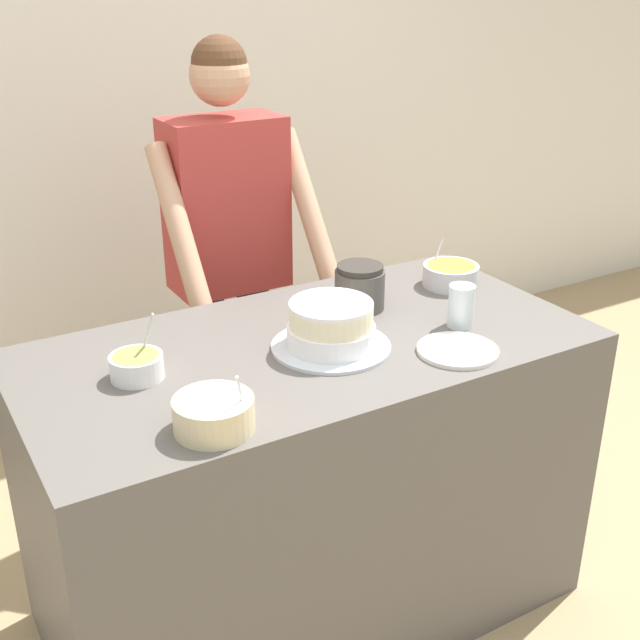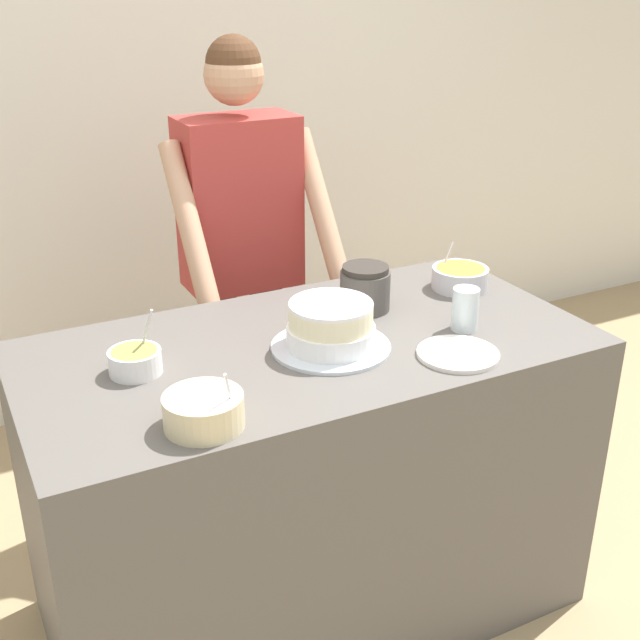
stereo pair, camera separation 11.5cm
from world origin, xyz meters
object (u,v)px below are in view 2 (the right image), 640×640
object	(u,v)px
frosting_bowl_white	(204,410)
stoneware_jar	(365,288)
cake	(331,328)
frosting_bowl_orange	(460,277)
person_baker	(242,232)
ceramic_plate	(458,354)
frosting_bowl_olive	(135,360)
drinking_glass	(465,309)

from	to	relation	value
frosting_bowl_white	stoneware_jar	bearing A→B (deg)	32.51
cake	frosting_bowl_orange	xyz separation A→B (m)	(0.57, 0.20, -0.02)
person_baker	frosting_bowl_white	size ratio (longest dim) A/B	9.14
person_baker	frosting_bowl_orange	bearing A→B (deg)	-51.42
cake	ceramic_plate	distance (m)	0.34
cake	frosting_bowl_orange	size ratio (longest dim) A/B	1.81
frosting_bowl_orange	ceramic_plate	bearing A→B (deg)	-126.56
frosting_bowl_olive	frosting_bowl_white	bearing A→B (deg)	-78.32
frosting_bowl_white	ceramic_plate	size ratio (longest dim) A/B	0.83
frosting_bowl_white	stoneware_jar	world-z (taller)	frosting_bowl_white
drinking_glass	stoneware_jar	size ratio (longest dim) A/B	0.82
person_baker	frosting_bowl_orange	distance (m)	0.79
frosting_bowl_orange	frosting_bowl_olive	xyz separation A→B (m)	(-1.08, -0.10, -0.00)
frosting_bowl_orange	drinking_glass	size ratio (longest dim) A/B	1.45
frosting_bowl_white	drinking_glass	distance (m)	0.85
person_baker	drinking_glass	world-z (taller)	person_baker
ceramic_plate	frosting_bowl_olive	bearing A→B (deg)	159.41
person_baker	ceramic_plate	world-z (taller)	person_baker
frosting_bowl_olive	stoneware_jar	size ratio (longest dim) A/B	1.08
stoneware_jar	frosting_bowl_orange	bearing A→B (deg)	1.46
frosting_bowl_white	frosting_bowl_olive	distance (m)	0.33
person_baker	drinking_glass	xyz separation A→B (m)	(0.32, -0.88, -0.02)
frosting_bowl_olive	drinking_glass	bearing A→B (deg)	-10.21
cake	frosting_bowl_orange	bearing A→B (deg)	19.48
cake	stoneware_jar	distance (m)	0.29
person_baker	frosting_bowl_olive	xyz separation A→B (m)	(-0.58, -0.72, -0.05)
frosting_bowl_orange	ceramic_plate	distance (m)	0.49
ceramic_plate	frosting_bowl_white	bearing A→B (deg)	-177.59
person_baker	drinking_glass	size ratio (longest dim) A/B	13.47
person_baker	frosting_bowl_olive	world-z (taller)	person_baker
frosting_bowl_white	ceramic_plate	xyz separation A→B (m)	(0.72, 0.03, -0.04)
person_baker	cake	bearing A→B (deg)	-95.36
cake	frosting_bowl_white	world-z (taller)	frosting_bowl_white
frosting_bowl_white	stoneware_jar	distance (m)	0.78
cake	frosting_bowl_white	size ratio (longest dim) A/B	1.79
cake	drinking_glass	distance (m)	0.40
person_baker	ceramic_plate	bearing A→B (deg)	-78.83
frosting_bowl_orange	drinking_glass	bearing A→B (deg)	-123.93
drinking_glass	frosting_bowl_olive	bearing A→B (deg)	169.79
person_baker	ceramic_plate	distance (m)	1.04
person_baker	frosting_bowl_white	distance (m)	1.17
frosting_bowl_orange	stoneware_jar	xyz separation A→B (m)	(-0.35, -0.01, 0.03)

